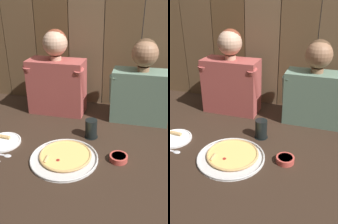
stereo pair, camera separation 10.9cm
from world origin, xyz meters
TOP-DOWN VIEW (x-y plane):
  - ground_plane at (0.00, 0.00)m, footprint 3.20×3.20m
  - pizza_tray at (-0.08, -0.14)m, footprint 0.38×0.38m
  - dinner_plate at (-0.49, -0.08)m, footprint 0.21×0.21m
  - drinking_glass at (0.02, 0.11)m, footprint 0.09×0.09m
  - dipping_bowl at (0.22, -0.09)m, footprint 0.10×0.10m
  - table_spoon at (-0.43, -0.20)m, footprint 0.14×0.03m
  - diner_left at (-0.31, 0.42)m, footprint 0.45×0.21m
  - diner_right at (0.31, 0.42)m, footprint 0.43×0.19m
  - wooden_backdrop_wall at (-0.00, 0.66)m, footprint 2.19×0.03m

SIDE VIEW (x-z plane):
  - ground_plane at x=0.00m, z-range 0.00..0.00m
  - table_spoon at x=-0.43m, z-range 0.00..0.01m
  - dinner_plate at x=-0.49m, z-range -0.01..0.03m
  - pizza_tray at x=-0.08m, z-range 0.00..0.02m
  - dipping_bowl at x=0.22m, z-range 0.00..0.03m
  - drinking_glass at x=0.02m, z-range 0.00..0.12m
  - diner_right at x=0.31m, z-range -0.03..0.55m
  - diner_left at x=-0.31m, z-range -0.03..0.58m
  - wooden_backdrop_wall at x=0.00m, z-range 0.00..1.29m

